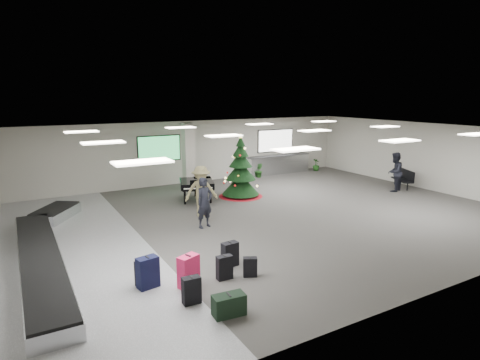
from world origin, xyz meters
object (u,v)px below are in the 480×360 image
christmas_tree (241,175)px  bench (403,177)px  pink_suitcase (189,271)px  grand_piano (196,184)px  baggage_carousel (44,249)px  potted_plant_right (316,165)px  potted_plant_left (259,171)px  traveler_b (201,191)px  service_counter (278,164)px  traveler_bench (395,172)px  traveler_a (205,203)px

christmas_tree → bench: size_ratio=1.88×
pink_suitcase → grand_piano: bearing=43.0°
baggage_carousel → potted_plant_right: size_ratio=13.40×
grand_piano → potted_plant_left: grand_piano is taller
christmas_tree → grand_piano: christmas_tree is taller
traveler_b → potted_plant_left: bearing=52.9°
traveler_b → potted_plant_right: 11.10m
grand_piano → traveler_b: traveler_b is taller
service_counter → grand_piano: size_ratio=1.90×
traveler_bench → potted_plant_left: bearing=-76.6°
grand_piano → pink_suitcase: bearing=-96.1°
traveler_bench → grand_piano: bearing=-38.5°
grand_piano → traveler_a: traveler_a is taller
service_counter → traveler_b: bearing=-143.6°
baggage_carousel → grand_piano: 7.22m
grand_piano → traveler_a: 3.69m
bench → traveler_b: size_ratio=0.79×
service_counter → traveler_a: bearing=-139.3°
baggage_carousel → potted_plant_right: bearing=22.5°
service_counter → pink_suitcase: service_counter is taller
grand_piano → bench: bearing=2.8°
baggage_carousel → potted_plant_left: 12.99m
traveler_a → pink_suitcase: bearing=-134.1°
service_counter → bench: service_counter is taller
bench → traveler_bench: size_ratio=0.81×
christmas_tree → grand_piano: 2.05m
christmas_tree → traveler_bench: bearing=-22.2°
grand_piano → traveler_b: size_ratio=1.11×
traveler_b → service_counter: bearing=48.3°
service_counter → traveler_bench: size_ratio=2.17×
baggage_carousel → potted_plant_right: 16.66m
baggage_carousel → service_counter: 14.50m
baggage_carousel → traveler_b: bearing=13.6°
traveler_b → traveler_bench: traveler_b is taller
traveler_bench → potted_plant_left: size_ratio=2.48×
christmas_tree → potted_plant_right: christmas_tree is taller
baggage_carousel → bench: 16.14m
traveler_bench → pink_suitcase: bearing=-0.1°
service_counter → grand_piano: bearing=-153.9°
baggage_carousel → traveler_bench: traveler_bench is taller
service_counter → potted_plant_right: bearing=-8.2°
baggage_carousel → service_counter: bearing=27.7°
traveler_a → potted_plant_left: 8.92m
christmas_tree → traveler_b: (-2.77, -1.85, -0.01)m
service_counter → potted_plant_left: size_ratio=5.39×
traveler_a → baggage_carousel: bearing=166.3°
pink_suitcase → christmas_tree: christmas_tree is taller
pink_suitcase → christmas_tree: 8.87m
pink_suitcase → bench: bench is taller
potted_plant_right → bench: bearing=-82.8°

